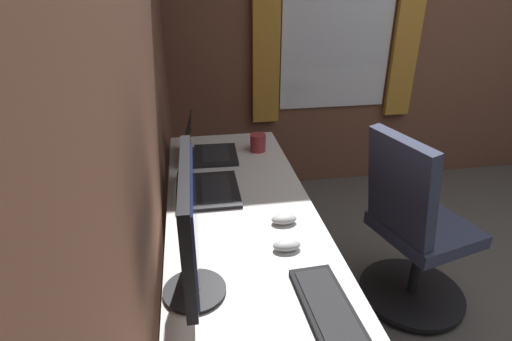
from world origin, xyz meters
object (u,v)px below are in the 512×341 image
monitor_primary (190,226)px  keyboard_main (332,315)px  laptop_left (203,183)px  laptop_leftmost (204,148)px  mouse_main (284,219)px  coffee_mug (258,143)px  drawer_pedestal (246,330)px  office_chair (413,233)px  mouse_spare (287,245)px

monitor_primary → keyboard_main: monitor_primary is taller
laptop_left → keyboard_main: (-0.82, -0.33, -0.04)m
laptop_leftmost → keyboard_main: size_ratio=0.73×
mouse_main → coffee_mug: 0.75m
drawer_pedestal → keyboard_main: (-0.34, -0.21, 0.39)m
drawer_pedestal → laptop_left: 0.66m
keyboard_main → laptop_leftmost: bearing=14.0°
keyboard_main → office_chair: office_chair is taller
monitor_primary → laptop_left: size_ratio=1.40×
coffee_mug → drawer_pedestal: bearing=167.5°
laptop_leftmost → keyboard_main: laptop_leftmost is taller
laptop_left → keyboard_main: laptop_left is taller
monitor_primary → mouse_spare: monitor_primary is taller
monitor_primary → keyboard_main: 0.49m
laptop_leftmost → mouse_main: laptop_leftmost is taller
laptop_leftmost → drawer_pedestal: bearing=-173.7°
monitor_primary → coffee_mug: bearing=-19.5°
drawer_pedestal → mouse_spare: 0.43m
keyboard_main → coffee_mug: 1.26m
laptop_left → monitor_primary: bearing=174.9°
laptop_left → mouse_main: size_ratio=3.34×
laptop_leftmost → laptop_left: laptop_leftmost is taller
mouse_spare → laptop_leftmost: bearing=16.0°
laptop_leftmost → keyboard_main: 1.26m
monitor_primary → mouse_spare: (0.17, -0.34, -0.23)m
laptop_leftmost → mouse_main: 0.76m
keyboard_main → mouse_spare: 0.35m
laptop_leftmost → mouse_main: bearing=-158.3°
keyboard_main → office_chair: 1.04m
keyboard_main → laptop_left: bearing=21.9°
monitor_primary → laptop_leftmost: monitor_primary is taller
monitor_primary → drawer_pedestal: bearing=-46.5°
coffee_mug → office_chair: 0.94m
drawer_pedestal → laptop_leftmost: (0.88, 0.10, 0.44)m
mouse_main → office_chair: size_ratio=0.11×
monitor_primary → mouse_spare: 0.44m
keyboard_main → mouse_main: size_ratio=4.09×
keyboard_main → coffee_mug: size_ratio=3.34×
laptop_left → coffee_mug: size_ratio=2.73×
laptop_leftmost → mouse_spare: laptop_leftmost is taller
drawer_pedestal → monitor_primary: (-0.17, 0.18, 0.63)m
mouse_spare → office_chair: 0.89m
drawer_pedestal → office_chair: bearing=-67.4°
drawer_pedestal → mouse_spare: size_ratio=6.68×
keyboard_main → mouse_spare: mouse_spare is taller
office_chair → mouse_spare: bearing=116.7°
drawer_pedestal → office_chair: office_chair is taller
laptop_leftmost → coffee_mug: (0.04, -0.30, -0.00)m
keyboard_main → mouse_main: (0.51, 0.02, 0.01)m
drawer_pedestal → laptop_left: (0.48, 0.12, 0.43)m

